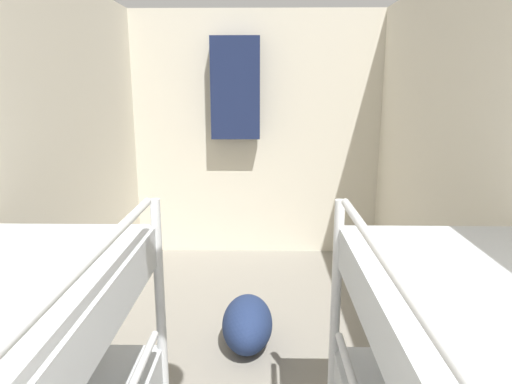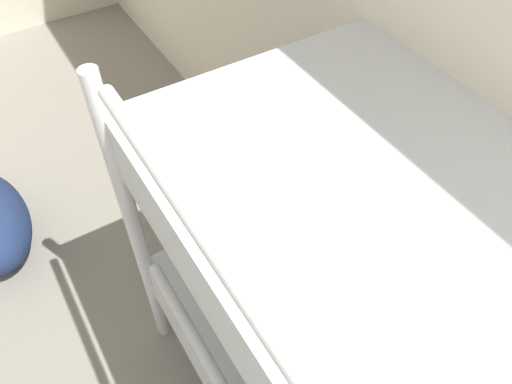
{
  "view_description": "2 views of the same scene",
  "coord_description": "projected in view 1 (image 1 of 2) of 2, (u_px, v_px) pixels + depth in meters",
  "views": [
    {
      "loc": [
        0.07,
        0.53,
        1.61
      ],
      "look_at": [
        0.02,
        3.41,
        0.94
      ],
      "focal_mm": 32.0,
      "sensor_mm": 36.0,
      "label": 1
    },
    {
      "loc": [
        0.23,
        1.5,
        1.72
      ],
      "look_at": [
        0.69,
        2.25,
        0.75
      ],
      "focal_mm": 35.0,
      "sensor_mm": 36.0,
      "label": 2
    }
  ],
  "objects": [
    {
      "name": "duffel_bag",
      "position": [
        247.0,
        324.0,
        2.85
      ],
      "size": [
        0.31,
        0.52,
        0.31
      ],
      "color": "navy",
      "rests_on": "ground_plane"
    },
    {
      "name": "wall_back",
      "position": [
        257.0,
        136.0,
        4.33
      ],
      "size": [
        2.43,
        0.06,
        2.29
      ],
      "color": "beige",
      "rests_on": "ground_plane"
    },
    {
      "name": "hanging_coat",
      "position": [
        235.0,
        88.0,
        4.09
      ],
      "size": [
        0.44,
        0.12,
        0.9
      ],
      "color": "#192347"
    }
  ]
}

